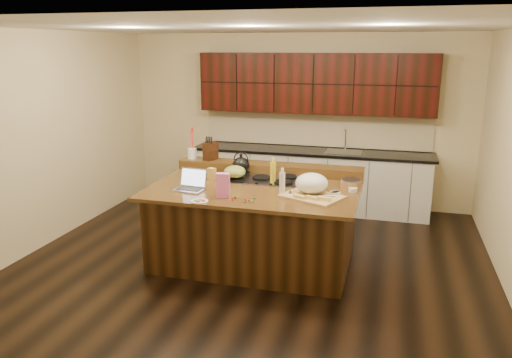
# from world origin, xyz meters

# --- Properties ---
(room) EXTENTS (5.52, 5.02, 2.72)m
(room) POSITION_xyz_m (0.00, 0.00, 1.35)
(room) COLOR black
(room) RESTS_ON ground
(island) EXTENTS (2.40, 1.60, 0.92)m
(island) POSITION_xyz_m (0.00, 0.00, 0.46)
(island) COLOR black
(island) RESTS_ON ground
(back_ledge) EXTENTS (2.40, 0.30, 0.12)m
(back_ledge) POSITION_xyz_m (0.00, 0.70, 0.98)
(back_ledge) COLOR black
(back_ledge) RESTS_ON island
(cooktop) EXTENTS (0.92, 0.52, 0.05)m
(cooktop) POSITION_xyz_m (0.00, 0.30, 0.94)
(cooktop) COLOR gray
(cooktop) RESTS_ON island
(back_counter) EXTENTS (3.70, 0.66, 2.40)m
(back_counter) POSITION_xyz_m (0.30, 2.23, 0.98)
(back_counter) COLOR silver
(back_counter) RESTS_ON ground
(kettle) EXTENTS (0.26, 0.26, 0.20)m
(kettle) POSITION_xyz_m (-0.30, 0.43, 1.06)
(kettle) COLOR black
(kettle) RESTS_ON cooktop
(green_bowl) EXTENTS (0.31, 0.31, 0.15)m
(green_bowl) POSITION_xyz_m (-0.30, 0.17, 1.04)
(green_bowl) COLOR olive
(green_bowl) RESTS_ON cooktop
(laptop) EXTENTS (0.36, 0.30, 0.23)m
(laptop) POSITION_xyz_m (-0.67, -0.30, 0.98)
(laptop) COLOR #B7B7BC
(laptop) RESTS_ON island
(oil_bottle) EXTENTS (0.08, 0.08, 0.27)m
(oil_bottle) POSITION_xyz_m (0.18, 0.15, 1.06)
(oil_bottle) COLOR gold
(oil_bottle) RESTS_ON island
(vinegar_bottle) EXTENTS (0.08, 0.08, 0.25)m
(vinegar_bottle) POSITION_xyz_m (0.37, -0.22, 1.04)
(vinegar_bottle) COLOR silver
(vinegar_bottle) RESTS_ON island
(wooden_tray) EXTENTS (0.74, 0.66, 0.25)m
(wooden_tray) POSITION_xyz_m (0.69, -0.19, 1.03)
(wooden_tray) COLOR tan
(wooden_tray) RESTS_ON island
(ramekin_a) EXTENTS (0.13, 0.13, 0.04)m
(ramekin_a) POSITION_xyz_m (0.93, -0.11, 0.94)
(ramekin_a) COLOR white
(ramekin_a) RESTS_ON island
(ramekin_b) EXTENTS (0.12, 0.12, 0.04)m
(ramekin_b) POSITION_xyz_m (0.95, -0.12, 0.94)
(ramekin_b) COLOR white
(ramekin_b) RESTS_ON island
(ramekin_c) EXTENTS (0.13, 0.13, 0.04)m
(ramekin_c) POSITION_xyz_m (1.11, 0.11, 0.94)
(ramekin_c) COLOR white
(ramekin_c) RESTS_ON island
(strainer_bowl) EXTENTS (0.29, 0.29, 0.09)m
(strainer_bowl) POSITION_xyz_m (1.08, 0.23, 0.97)
(strainer_bowl) COLOR #996B3F
(strainer_bowl) RESTS_ON island
(kitchen_timer) EXTENTS (0.10, 0.10, 0.07)m
(kitchen_timer) POSITION_xyz_m (0.47, -0.24, 0.96)
(kitchen_timer) COLOR silver
(kitchen_timer) RESTS_ON island
(pink_bag) EXTENTS (0.15, 0.10, 0.27)m
(pink_bag) POSITION_xyz_m (-0.22, -0.49, 1.05)
(pink_bag) COLOR pink
(pink_bag) RESTS_ON island
(candy_plate) EXTENTS (0.24, 0.24, 0.01)m
(candy_plate) POSITION_xyz_m (-0.40, -0.71, 0.93)
(candy_plate) COLOR white
(candy_plate) RESTS_ON island
(package_box) EXTENTS (0.11, 0.10, 0.14)m
(package_box) POSITION_xyz_m (-0.61, 0.20, 0.99)
(package_box) COLOR gold
(package_box) RESTS_ON island
(utensil_crock) EXTENTS (0.15, 0.15, 0.14)m
(utensil_crock) POSITION_xyz_m (-1.07, 0.70, 1.11)
(utensil_crock) COLOR white
(utensil_crock) RESTS_ON back_ledge
(knife_block) EXTENTS (0.17, 0.22, 0.23)m
(knife_block) POSITION_xyz_m (-0.81, 0.70, 1.16)
(knife_block) COLOR black
(knife_block) RESTS_ON back_ledge
(gumdrop_0) EXTENTS (0.02, 0.02, 0.02)m
(gumdrop_0) POSITION_xyz_m (0.04, -0.53, 0.93)
(gumdrop_0) COLOR red
(gumdrop_0) RESTS_ON island
(gumdrop_1) EXTENTS (0.02, 0.02, 0.02)m
(gumdrop_1) POSITION_xyz_m (-0.09, -0.46, 0.93)
(gumdrop_1) COLOR #198C26
(gumdrop_1) RESTS_ON island
(gumdrop_2) EXTENTS (0.02, 0.02, 0.02)m
(gumdrop_2) POSITION_xyz_m (0.14, -0.58, 0.93)
(gumdrop_2) COLOR red
(gumdrop_2) RESTS_ON island
(gumdrop_3) EXTENTS (0.02, 0.02, 0.02)m
(gumdrop_3) POSITION_xyz_m (0.13, -0.47, 0.93)
(gumdrop_3) COLOR #198C26
(gumdrop_3) RESTS_ON island
(gumdrop_4) EXTENTS (0.02, 0.02, 0.02)m
(gumdrop_4) POSITION_xyz_m (-0.21, -0.49, 0.93)
(gumdrop_4) COLOR red
(gumdrop_4) RESTS_ON island
(gumdrop_5) EXTENTS (0.02, 0.02, 0.02)m
(gumdrop_5) POSITION_xyz_m (0.08, -0.45, 0.93)
(gumdrop_5) COLOR #198C26
(gumdrop_5) RESTS_ON island
(gumdrop_6) EXTENTS (0.02, 0.02, 0.02)m
(gumdrop_6) POSITION_xyz_m (-0.07, -0.50, 0.93)
(gumdrop_6) COLOR red
(gumdrop_6) RESTS_ON island
(gumdrop_7) EXTENTS (0.02, 0.02, 0.02)m
(gumdrop_7) POSITION_xyz_m (0.12, -0.44, 0.93)
(gumdrop_7) COLOR #198C26
(gumdrop_7) RESTS_ON island
(gumdrop_8) EXTENTS (0.02, 0.02, 0.02)m
(gumdrop_8) POSITION_xyz_m (-0.11, -0.51, 0.93)
(gumdrop_8) COLOR red
(gumdrop_8) RESTS_ON island
(gumdrop_9) EXTENTS (0.02, 0.02, 0.02)m
(gumdrop_9) POSITION_xyz_m (0.06, -0.62, 0.93)
(gumdrop_9) COLOR #198C26
(gumdrop_9) RESTS_ON island
(gumdrop_10) EXTENTS (0.02, 0.02, 0.02)m
(gumdrop_10) POSITION_xyz_m (-0.08, -0.58, 0.93)
(gumdrop_10) COLOR red
(gumdrop_10) RESTS_ON island
(gumdrop_11) EXTENTS (0.02, 0.02, 0.02)m
(gumdrop_11) POSITION_xyz_m (0.13, -0.62, 0.93)
(gumdrop_11) COLOR #198C26
(gumdrop_11) RESTS_ON island
(gumdrop_12) EXTENTS (0.02, 0.02, 0.02)m
(gumdrop_12) POSITION_xyz_m (0.10, -0.56, 0.93)
(gumdrop_12) COLOR red
(gumdrop_12) RESTS_ON island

